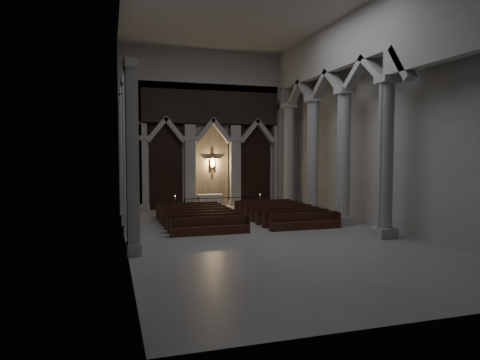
{
  "coord_description": "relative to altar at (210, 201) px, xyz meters",
  "views": [
    {
      "loc": [
        -7.65,
        -20.73,
        4.24
      ],
      "look_at": [
        -0.41,
        3.0,
        2.68
      ],
      "focal_mm": 32.0,
      "sensor_mm": 36.0,
      "label": 1
    }
  ],
  "objects": [
    {
      "name": "room",
      "position": [
        0.47,
        -10.65,
        6.96
      ],
      "size": [
        24.0,
        24.1,
        12.0
      ],
      "color": "gray",
      "rests_on": "ground"
    },
    {
      "name": "sanctuary_wall",
      "position": [
        0.47,
        0.88,
        5.97
      ],
      "size": [
        14.0,
        0.77,
        12.0
      ],
      "color": "#A4A199",
      "rests_on": "ground"
    },
    {
      "name": "right_arcade",
      "position": [
        5.97,
        -9.32,
        7.18
      ],
      "size": [
        1.0,
        24.0,
        12.0
      ],
      "color": "#A4A199",
      "rests_on": "ground"
    },
    {
      "name": "left_pilasters",
      "position": [
        -6.28,
        -7.15,
        3.26
      ],
      "size": [
        0.6,
        13.0,
        8.03
      ],
      "color": "#A4A199",
      "rests_on": "ground"
    },
    {
      "name": "sanctuary_step",
      "position": [
        0.47,
        -0.05,
        -0.57
      ],
      "size": [
        8.5,
        2.6,
        0.15
      ],
      "primitive_type": "cube",
      "color": "#A4A199",
      "rests_on": "ground"
    },
    {
      "name": "altar",
      "position": [
        0.0,
        0.0,
        0.0
      ],
      "size": [
        1.94,
        0.77,
        0.98
      ],
      "color": "beige",
      "rests_on": "sanctuary_step"
    },
    {
      "name": "altar_rail",
      "position": [
        0.47,
        -1.55,
        0.05
      ],
      "size": [
        5.37,
        0.09,
        1.06
      ],
      "color": "black",
      "rests_on": "ground"
    },
    {
      "name": "candle_stand_left",
      "position": [
        -2.86,
        -1.79,
        -0.3
      ],
      "size": [
        0.22,
        0.22,
        1.28
      ],
      "color": "#AA8F34",
      "rests_on": "ground"
    },
    {
      "name": "candle_stand_right",
      "position": [
        3.45,
        -1.63,
        -0.32
      ],
      "size": [
        0.2,
        0.2,
        1.21
      ],
      "color": "#AA8F34",
      "rests_on": "ground"
    },
    {
      "name": "pews",
      "position": [
        0.47,
        -6.54,
        -0.34
      ],
      "size": [
        9.59,
        7.2,
        0.93
      ],
      "color": "black",
      "rests_on": "ground"
    },
    {
      "name": "worshipper",
      "position": [
        1.31,
        -4.06,
        -0.08
      ],
      "size": [
        0.43,
        0.3,
        1.14
      ],
      "primitive_type": "imported",
      "rotation": [
        0.0,
        0.0,
        0.07
      ],
      "color": "black",
      "rests_on": "ground"
    }
  ]
}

